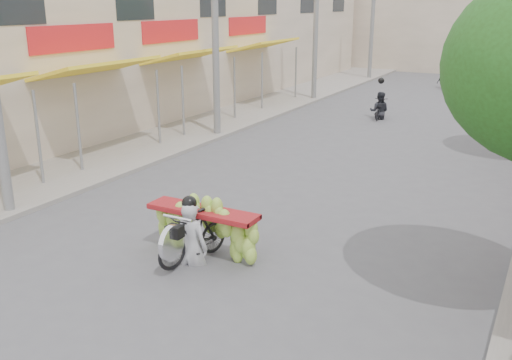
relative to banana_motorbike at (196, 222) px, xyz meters
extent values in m
plane|color=#525156|center=(0.27, -3.05, -0.74)|extent=(120.00, 120.00, 0.00)
cube|color=gray|center=(-6.73, 11.95, -0.68)|extent=(4.00, 60.00, 0.12)
cube|color=beige|center=(-11.73, 10.95, 2.26)|extent=(8.00, 40.00, 6.00)
cylinder|color=slate|center=(-6.03, 1.75, 0.54)|extent=(0.08, 0.08, 2.55)
cube|color=yellow|center=(-6.85, 4.95, 2.01)|extent=(1.77, 4.00, 0.53)
cylinder|color=slate|center=(-6.03, 3.15, 0.54)|extent=(0.08, 0.08, 2.55)
cylinder|color=slate|center=(-6.03, 6.75, 0.54)|extent=(0.08, 0.08, 2.55)
cube|color=red|center=(-7.73, 4.95, 2.86)|extent=(0.10, 3.50, 0.80)
cube|color=yellow|center=(-6.85, 9.95, 2.01)|extent=(1.77, 4.00, 0.53)
cylinder|color=slate|center=(-6.03, 8.15, 0.54)|extent=(0.08, 0.08, 2.55)
cylinder|color=slate|center=(-6.03, 11.75, 0.54)|extent=(0.08, 0.08, 2.55)
cube|color=red|center=(-7.73, 9.95, 2.86)|extent=(0.10, 3.50, 0.80)
cube|color=yellow|center=(-6.85, 15.95, 2.01)|extent=(1.77, 4.00, 0.53)
cylinder|color=slate|center=(-6.03, 14.15, 0.54)|extent=(0.08, 0.08, 2.55)
cylinder|color=slate|center=(-6.03, 17.75, 0.54)|extent=(0.08, 0.08, 2.55)
cube|color=red|center=(-7.73, 15.95, 2.86)|extent=(0.10, 3.50, 0.80)
cube|color=#1E2328|center=(-7.75, 2.95, 3.86)|extent=(0.08, 2.00, 1.10)
cube|color=#1E2328|center=(-7.75, 7.95, 3.86)|extent=(0.08, 2.00, 1.10)
cube|color=#1E2328|center=(-7.75, 12.95, 3.86)|extent=(0.08, 2.00, 1.10)
cube|color=#1E2328|center=(-7.75, 17.95, 3.86)|extent=(0.08, 2.00, 1.10)
cube|color=#1E2328|center=(-7.75, 22.95, 3.86)|extent=(0.08, 2.00, 1.10)
cube|color=#1E2328|center=(-7.75, 27.95, 3.86)|extent=(0.08, 2.00, 1.10)
cube|color=beige|center=(0.27, 34.95, 2.76)|extent=(20.00, 6.00, 7.00)
cylinder|color=slate|center=(-5.13, 8.95, 3.26)|extent=(0.24, 0.24, 8.00)
cylinder|color=slate|center=(-5.13, 17.95, 3.26)|extent=(0.24, 0.24, 8.00)
cylinder|color=slate|center=(-5.13, 26.95, 3.26)|extent=(0.24, 0.24, 8.00)
imported|color=black|center=(0.00, -0.12, -0.24)|extent=(0.89, 1.75, 0.99)
cylinder|color=silver|center=(0.00, -0.77, -0.12)|extent=(0.10, 0.66, 0.66)
cube|color=black|center=(0.00, -0.67, 0.06)|extent=(0.28, 0.22, 0.22)
cylinder|color=silver|center=(0.00, -0.57, 0.28)|extent=(0.60, 0.05, 0.05)
cube|color=maroon|center=(0.00, 0.23, 0.14)|extent=(2.23, 0.55, 0.10)
imported|color=#B3B4BB|center=(0.00, -0.17, 0.47)|extent=(0.65, 0.48, 1.82)
sphere|color=black|center=(0.00, -0.20, 1.35)|extent=(0.28, 0.28, 0.28)
imported|color=black|center=(-0.90, 14.88, -0.34)|extent=(0.72, 1.47, 0.80)
imported|color=#23242A|center=(-0.90, 14.88, 0.39)|extent=(0.85, 0.59, 1.65)
sphere|color=black|center=(-0.90, 14.88, 0.84)|extent=(0.26, 0.26, 0.26)
imported|color=black|center=(2.47, 18.57, -0.21)|extent=(0.78, 1.83, 1.04)
imported|color=#23242A|center=(2.47, 18.57, 0.39)|extent=(1.13, 0.71, 1.65)
sphere|color=black|center=(2.47, 18.57, 0.84)|extent=(0.26, 0.26, 0.26)
imported|color=black|center=(-0.12, 25.09, -0.31)|extent=(0.70, 1.56, 0.85)
imported|color=#23242A|center=(-0.12, 25.09, 0.39)|extent=(1.01, 0.63, 1.65)
sphere|color=black|center=(-0.12, 25.09, 0.84)|extent=(0.26, 0.26, 0.26)
camera|label=1|loc=(5.66, -8.19, 3.93)|focal=40.00mm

